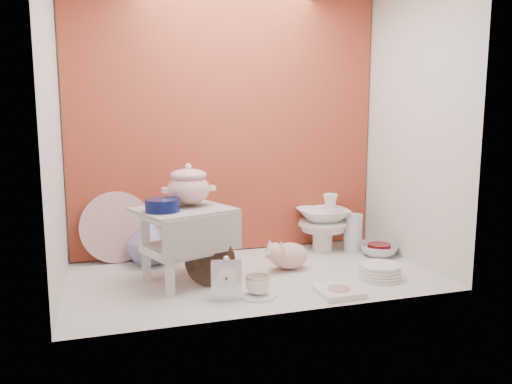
{
  "coord_description": "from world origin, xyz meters",
  "views": [
    {
      "loc": [
        -0.7,
        -2.3,
        0.79
      ],
      "look_at": [
        0.02,
        0.02,
        0.42
      ],
      "focal_mm": 34.86,
      "sensor_mm": 36.0,
      "label": 1
    }
  ],
  "objects_px": {
    "blue_white_vase": "(150,240)",
    "gold_rim_teacup": "(258,285)",
    "mantel_clock": "(226,278)",
    "dinner_plate_stack": "(380,271)",
    "step_stool": "(184,245)",
    "soup_tureen": "(189,185)",
    "crystal_bowl": "(379,250)",
    "floral_platter": "(116,227)",
    "plush_pig": "(289,255)",
    "porcelain_tower": "(323,222)"
  },
  "relations": [
    {
      "from": "floral_platter",
      "to": "mantel_clock",
      "type": "bearing_deg",
      "value": -59.21
    },
    {
      "from": "step_stool",
      "to": "gold_rim_teacup",
      "type": "height_order",
      "value": "step_stool"
    },
    {
      "from": "dinner_plate_stack",
      "to": "porcelain_tower",
      "type": "bearing_deg",
      "value": 94.27
    },
    {
      "from": "soup_tureen",
      "to": "crystal_bowl",
      "type": "distance_m",
      "value": 1.18
    },
    {
      "from": "mantel_clock",
      "to": "dinner_plate_stack",
      "type": "xyz_separation_m",
      "value": [
        0.79,
        0.05,
        -0.06
      ]
    },
    {
      "from": "plush_pig",
      "to": "gold_rim_teacup",
      "type": "relative_size",
      "value": 2.34
    },
    {
      "from": "dinner_plate_stack",
      "to": "crystal_bowl",
      "type": "xyz_separation_m",
      "value": [
        0.21,
        0.35,
        -0.0
      ]
    },
    {
      "from": "floral_platter",
      "to": "gold_rim_teacup",
      "type": "distance_m",
      "value": 0.94
    },
    {
      "from": "crystal_bowl",
      "to": "dinner_plate_stack",
      "type": "bearing_deg",
      "value": -120.39
    },
    {
      "from": "soup_tureen",
      "to": "plush_pig",
      "type": "xyz_separation_m",
      "value": [
        0.51,
        -0.03,
        -0.39
      ]
    },
    {
      "from": "dinner_plate_stack",
      "to": "plush_pig",
      "type": "bearing_deg",
      "value": 143.65
    },
    {
      "from": "mantel_clock",
      "to": "dinner_plate_stack",
      "type": "relative_size",
      "value": 0.91
    },
    {
      "from": "soup_tureen",
      "to": "dinner_plate_stack",
      "type": "relative_size",
      "value": 1.17
    },
    {
      "from": "dinner_plate_stack",
      "to": "porcelain_tower",
      "type": "relative_size",
      "value": 0.62
    },
    {
      "from": "mantel_clock",
      "to": "porcelain_tower",
      "type": "bearing_deg",
      "value": 54.14
    },
    {
      "from": "soup_tureen",
      "to": "dinner_plate_stack",
      "type": "bearing_deg",
      "value": -18.71
    },
    {
      "from": "step_stool",
      "to": "floral_platter",
      "type": "height_order",
      "value": "floral_platter"
    },
    {
      "from": "soup_tureen",
      "to": "crystal_bowl",
      "type": "height_order",
      "value": "soup_tureen"
    },
    {
      "from": "floral_platter",
      "to": "gold_rim_teacup",
      "type": "relative_size",
      "value": 3.59
    },
    {
      "from": "soup_tureen",
      "to": "blue_white_vase",
      "type": "bearing_deg",
      "value": 119.0
    },
    {
      "from": "soup_tureen",
      "to": "crystal_bowl",
      "type": "relative_size",
      "value": 1.19
    },
    {
      "from": "plush_pig",
      "to": "dinner_plate_stack",
      "type": "distance_m",
      "value": 0.46
    },
    {
      "from": "floral_platter",
      "to": "soup_tureen",
      "type": "bearing_deg",
      "value": -48.68
    },
    {
      "from": "blue_white_vase",
      "to": "dinner_plate_stack",
      "type": "xyz_separation_m",
      "value": [
        1.05,
        -0.6,
        -0.09
      ]
    },
    {
      "from": "crystal_bowl",
      "to": "gold_rim_teacup",
      "type": "bearing_deg",
      "value": -154.49
    },
    {
      "from": "soup_tureen",
      "to": "floral_platter",
      "type": "xyz_separation_m",
      "value": [
        -0.34,
        0.38,
        -0.27
      ]
    },
    {
      "from": "soup_tureen",
      "to": "plush_pig",
      "type": "distance_m",
      "value": 0.64
    },
    {
      "from": "soup_tureen",
      "to": "dinner_plate_stack",
      "type": "xyz_separation_m",
      "value": [
        0.88,
        -0.3,
        -0.43
      ]
    },
    {
      "from": "step_stool",
      "to": "plush_pig",
      "type": "xyz_separation_m",
      "value": [
        0.55,
        0.02,
        -0.1
      ]
    },
    {
      "from": "dinner_plate_stack",
      "to": "soup_tureen",
      "type": "bearing_deg",
      "value": 161.29
    },
    {
      "from": "step_stool",
      "to": "mantel_clock",
      "type": "xyz_separation_m",
      "value": [
        0.14,
        -0.3,
        -0.08
      ]
    },
    {
      "from": "dinner_plate_stack",
      "to": "gold_rim_teacup",
      "type": "bearing_deg",
      "value": -175.32
    },
    {
      "from": "floral_platter",
      "to": "gold_rim_teacup",
      "type": "bearing_deg",
      "value": -51.92
    },
    {
      "from": "step_stool",
      "to": "porcelain_tower",
      "type": "relative_size",
      "value": 1.24
    },
    {
      "from": "floral_platter",
      "to": "blue_white_vase",
      "type": "distance_m",
      "value": 0.2
    },
    {
      "from": "plush_pig",
      "to": "porcelain_tower",
      "type": "bearing_deg",
      "value": 44.02
    },
    {
      "from": "blue_white_vase",
      "to": "crystal_bowl",
      "type": "relative_size",
      "value": 1.26
    },
    {
      "from": "step_stool",
      "to": "soup_tureen",
      "type": "height_order",
      "value": "soup_tureen"
    },
    {
      "from": "blue_white_vase",
      "to": "gold_rim_teacup",
      "type": "relative_size",
      "value": 2.43
    },
    {
      "from": "gold_rim_teacup",
      "to": "crystal_bowl",
      "type": "height_order",
      "value": "gold_rim_teacup"
    },
    {
      "from": "blue_white_vase",
      "to": "porcelain_tower",
      "type": "bearing_deg",
      "value": -1.41
    },
    {
      "from": "soup_tureen",
      "to": "porcelain_tower",
      "type": "distance_m",
      "value": 0.93
    },
    {
      "from": "floral_platter",
      "to": "dinner_plate_stack",
      "type": "relative_size",
      "value": 1.84
    },
    {
      "from": "floral_platter",
      "to": "porcelain_tower",
      "type": "distance_m",
      "value": 1.18
    },
    {
      "from": "step_stool",
      "to": "dinner_plate_stack",
      "type": "bearing_deg",
      "value": -36.28
    },
    {
      "from": "soup_tureen",
      "to": "plush_pig",
      "type": "relative_size",
      "value": 0.97
    },
    {
      "from": "gold_rim_teacup",
      "to": "plush_pig",
      "type": "bearing_deg",
      "value": 50.11
    },
    {
      "from": "floral_platter",
      "to": "crystal_bowl",
      "type": "height_order",
      "value": "floral_platter"
    },
    {
      "from": "step_stool",
      "to": "mantel_clock",
      "type": "relative_size",
      "value": 2.17
    },
    {
      "from": "dinner_plate_stack",
      "to": "floral_platter",
      "type": "bearing_deg",
      "value": 150.81
    }
  ]
}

